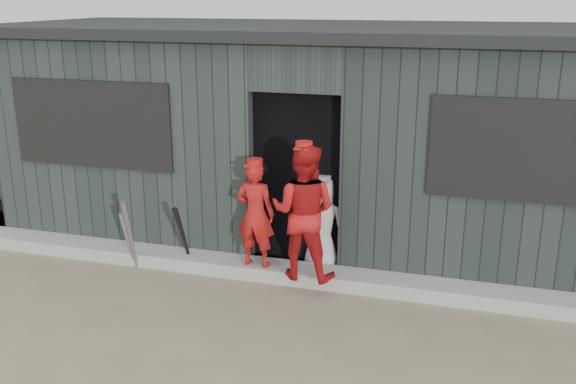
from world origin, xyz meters
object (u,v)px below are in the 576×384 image
(player_grey_back, at_px, (323,225))
(dugout, at_px, (326,133))
(bat_left, at_px, (128,240))
(player_red_right, at_px, (304,212))
(bat_right, at_px, (183,237))
(bat_mid, at_px, (130,235))
(player_red_left, at_px, (255,214))

(player_grey_back, distance_m, dugout, 1.57)
(bat_left, height_order, player_red_right, player_red_right)
(bat_left, distance_m, bat_right, 0.63)
(bat_right, xyz_separation_m, player_red_right, (1.42, -0.11, 0.47))
(bat_right, distance_m, dugout, 2.31)
(bat_right, relative_size, dugout, 0.10)
(bat_mid, xyz_separation_m, player_red_left, (1.41, 0.20, 0.31))
(bat_left, relative_size, player_red_right, 0.49)
(bat_left, xyz_separation_m, dugout, (1.81, 1.90, 0.94))
(dugout, bearing_deg, player_red_right, -83.49)
(player_red_left, bearing_deg, player_grey_back, -147.86)
(bat_left, relative_size, bat_right, 0.85)
(player_red_left, relative_size, player_red_right, 0.82)
(bat_mid, xyz_separation_m, dugout, (1.76, 1.94, 0.87))
(bat_mid, distance_m, player_grey_back, 2.14)
(bat_left, bearing_deg, player_red_right, 0.84)
(player_red_right, height_order, player_grey_back, player_red_right)
(bat_right, height_order, player_grey_back, player_grey_back)
(player_red_left, bearing_deg, bat_mid, 9.19)
(bat_left, distance_m, player_grey_back, 2.19)
(bat_right, relative_size, player_grey_back, 0.74)
(bat_left, distance_m, bat_mid, 0.10)
(player_red_left, xyz_separation_m, player_red_right, (0.57, -0.13, 0.12))
(bat_right, xyz_separation_m, dugout, (1.20, 1.76, 0.90))
(bat_left, xyz_separation_m, bat_mid, (0.05, -0.03, 0.08))
(bat_mid, bearing_deg, bat_left, 145.99)
(bat_mid, relative_size, dugout, 0.10)
(player_red_left, xyz_separation_m, dugout, (0.35, 1.74, 0.55))
(player_red_left, distance_m, player_grey_back, 0.78)
(bat_mid, relative_size, player_grey_back, 0.77)
(bat_mid, height_order, player_red_right, player_red_right)
(player_red_right, bearing_deg, bat_left, 2.38)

